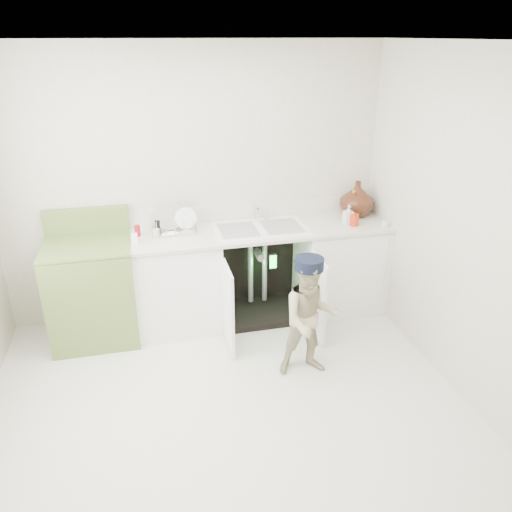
{
  "coord_description": "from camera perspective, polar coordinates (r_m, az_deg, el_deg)",
  "views": [
    {
      "loc": [
        -0.48,
        -2.94,
        2.53
      ],
      "look_at": [
        0.39,
        0.7,
        0.86
      ],
      "focal_mm": 35.0,
      "sensor_mm": 36.0,
      "label": 1
    }
  ],
  "objects": [
    {
      "name": "room_shell",
      "position": [
        3.25,
        -3.82,
        0.73
      ],
      "size": [
        6.0,
        5.5,
        1.26
      ],
      "color": "beige",
      "rests_on": "ground"
    },
    {
      "name": "counter_run",
      "position": [
        4.76,
        0.87,
        -1.55
      ],
      "size": [
        2.44,
        1.02,
        1.24
      ],
      "color": "white",
      "rests_on": "ground"
    },
    {
      "name": "repair_worker",
      "position": [
        3.95,
        6.25,
        -6.95
      ],
      "size": [
        0.51,
        0.84,
        1.0
      ],
      "rotation": [
        0.0,
        0.0,
        -0.07
      ],
      "color": "#C3AF8C",
      "rests_on": "ground"
    },
    {
      "name": "avocado_stove",
      "position": [
        4.64,
        -18.16,
        -3.69
      ],
      "size": [
        0.73,
        0.65,
        1.13
      ],
      "color": "olive",
      "rests_on": "ground"
    },
    {
      "name": "ground",
      "position": [
        3.91,
        -3.3,
        -16.34
      ],
      "size": [
        3.5,
        3.5,
        0.0
      ],
      "primitive_type": "plane",
      "color": "beige",
      "rests_on": "ground"
    }
  ]
}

